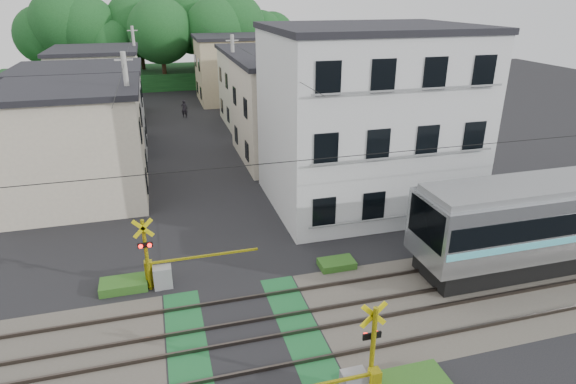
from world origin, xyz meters
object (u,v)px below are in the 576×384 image
object	(u,v)px
crossing_signal_far	(160,271)
pedestrian	(184,109)
crossing_signal_near	(358,379)
apartment_block	(367,118)

from	to	relation	value
crossing_signal_far	pedestrian	world-z (taller)	crossing_signal_far
crossing_signal_near	crossing_signal_far	world-z (taller)	same
crossing_signal_far	apartment_block	xyz separation A→B (m)	(11.09, 5.84, 3.94)
crossing_signal_near	crossing_signal_far	size ratio (longest dim) A/B	1.00
apartment_block	crossing_signal_far	bearing A→B (deg)	-152.22
crossing_signal_near	crossing_signal_far	xyz separation A→B (m)	(-5.17, 7.31, 0.00)
crossing_signal_far	apartment_block	distance (m)	13.14
crossing_signal_far	crossing_signal_near	bearing A→B (deg)	-54.71
pedestrian	crossing_signal_far	bearing A→B (deg)	95.28
pedestrian	crossing_signal_near	bearing A→B (deg)	104.93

